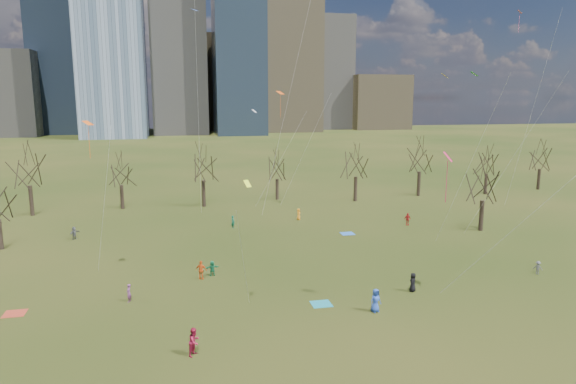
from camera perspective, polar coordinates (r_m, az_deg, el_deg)
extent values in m
plane|color=black|center=(42.45, 3.56, -12.25)|extent=(500.00, 500.00, 0.00)
cube|color=slate|center=(244.64, -12.18, 17.51)|extent=(24.00, 24.00, 95.00)
cube|color=#384C66|center=(237.19, -5.55, 19.14)|extent=(22.00, 22.00, 105.00)
cube|color=#726347|center=(259.48, 0.09, 14.77)|extent=(28.00, 28.00, 72.00)
cube|color=#384C66|center=(262.76, -23.79, 13.09)|extent=(25.00, 25.00, 65.00)
cube|color=slate|center=(279.88, 4.54, 12.98)|extent=(22.00, 22.00, 58.00)
cube|color=#726347|center=(278.19, -9.31, 11.86)|extent=(30.00, 30.00, 48.00)
cube|color=#726347|center=(283.19, 9.71, 9.80)|extent=(30.00, 28.00, 28.00)
cylinder|color=black|center=(80.48, -26.63, -0.87)|extent=(0.55, 0.55, 4.28)
cylinder|color=black|center=(80.37, -17.96, -0.52)|extent=(0.52, 0.52, 3.60)
cylinder|color=black|center=(79.03, -9.35, -0.16)|extent=(0.54, 0.54, 4.05)
cylinder|color=black|center=(83.48, -1.21, 0.31)|extent=(0.51, 0.51, 3.38)
cylinder|color=black|center=(82.81, 7.50, 0.34)|extent=(0.54, 0.54, 3.96)
cylinder|color=black|center=(89.32, 14.33, 0.90)|extent=(0.54, 0.54, 4.14)
cylinder|color=black|center=(94.51, 21.11, 0.84)|extent=(0.52, 0.52, 3.51)
cylinder|color=black|center=(103.12, 26.08, 1.28)|extent=(0.53, 0.53, 3.74)
cylinder|color=black|center=(64.30, -29.36, -4.12)|extent=(0.51, 0.51, 3.38)
cylinder|color=black|center=(68.30, 20.69, -2.46)|extent=(0.53, 0.53, 3.83)
cube|color=teal|center=(42.31, 3.71, -12.30)|extent=(1.60, 1.50, 0.03)
cube|color=blue|center=(63.27, 6.61, -4.61)|extent=(1.60, 1.50, 0.03)
cube|color=#AF3623|center=(45.66, -28.08, -11.82)|extent=(1.60, 1.50, 0.03)
imported|color=#2A4FB7|center=(41.06, 9.71, -11.79)|extent=(1.02, 0.79, 1.85)
imported|color=#A9183C|center=(34.82, -10.36, -16.03)|extent=(1.11, 1.15, 1.87)
imported|color=#5C5D61|center=(54.06, 26.02, -7.56)|extent=(0.89, 0.94, 1.27)
imported|color=orange|center=(47.90, -9.62, -8.56)|extent=(1.12, 0.77, 1.77)
imported|color=#1B7D4E|center=(48.77, -8.42, -8.38)|extent=(1.39, 0.65, 1.44)
imported|color=black|center=(45.76, 13.71, -9.71)|extent=(0.92, 0.96, 1.65)
imported|color=#874380|center=(44.34, -17.27, -10.66)|extent=(0.50, 0.63, 1.50)
imported|color=#AB181A|center=(68.59, 13.14, -2.95)|extent=(0.95, 0.41, 1.62)
imported|color=#5B5C5F|center=(65.17, -22.66, -4.23)|extent=(1.18, 1.43, 1.54)
imported|color=orange|center=(69.75, 1.18, -2.47)|extent=(0.60, 0.83, 1.57)
imported|color=#16654C|center=(65.73, -6.15, -3.31)|extent=(0.61, 0.70, 1.62)
plane|color=#EE5A14|center=(46.30, -21.35, 7.16)|extent=(1.20, 1.21, 0.37)
cylinder|color=silver|center=(44.85, -19.74, -1.13)|extent=(2.34, 4.15, 12.89)
cylinder|color=#EE5A14|center=(46.40, -21.22, 5.16)|extent=(0.04, 0.04, 2.70)
plane|color=yellow|center=(54.91, 17.00, 12.27)|extent=(0.93, 1.01, 0.49)
cylinder|color=silver|center=(52.50, 19.53, 2.85)|extent=(2.10, 7.65, 17.15)
plane|color=#D71751|center=(39.88, 17.35, 3.75)|extent=(1.11, 1.16, 0.73)
cylinder|color=silver|center=(40.00, 23.22, -4.36)|extent=(6.56, 6.24, 10.65)
cylinder|color=#D71751|center=(40.13, 17.20, 1.11)|extent=(0.04, 0.04, 3.15)
cylinder|color=silver|center=(63.07, 0.30, 11.47)|extent=(6.55, 4.75, 32.19)
plane|color=green|center=(59.25, 19.99, 12.23)|extent=(0.95, 1.05, 0.47)
cylinder|color=silver|center=(57.47, 23.59, 3.34)|extent=(4.71, 8.17, 17.46)
plane|color=blue|center=(68.25, -10.29, 19.28)|extent=(1.25, 1.25, 0.31)
cylinder|color=silver|center=(63.99, -9.94, 8.37)|extent=(0.34, 6.92, 25.65)
plane|color=#DE5312|center=(71.50, -0.85, 10.97)|extent=(1.48, 1.44, 0.47)
cylinder|color=silver|center=(69.67, 1.87, 4.54)|extent=(5.54, 5.79, 15.63)
cylinder|color=#DE5312|center=(71.51, -0.85, 9.49)|extent=(0.04, 0.04, 3.00)
plane|color=#E5FD28|center=(36.52, -4.53, 0.94)|extent=(0.74, 0.68, 0.48)
cylinder|color=silver|center=(33.33, -4.95, -7.93)|extent=(1.84, 8.60, 8.96)
plane|color=#E75593|center=(78.10, 24.35, 17.78)|extent=(0.71, 0.82, 0.48)
cylinder|color=silver|center=(76.52, 25.47, 8.02)|extent=(3.03, 4.24, 26.15)
cylinder|color=#E75593|center=(77.91, 24.27, 16.76)|extent=(0.04, 0.04, 2.40)
plane|color=silver|center=(70.09, -3.78, 8.97)|extent=(0.91, 0.94, 0.43)
cylinder|color=silver|center=(69.51, -0.87, 3.52)|extent=(6.46, 3.33, 13.21)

